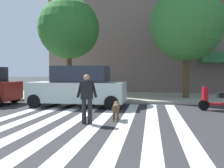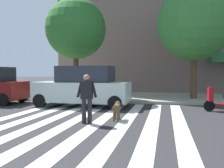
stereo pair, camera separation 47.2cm
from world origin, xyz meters
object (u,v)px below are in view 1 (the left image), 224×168
Objects in this scene: parked_car_behind_first at (79,87)px; parked_scooter at (217,100)px; street_tree_middle at (187,24)px; street_tree_nearest at (69,29)px; pedestrian_dog_walker at (87,96)px; dog_on_leash at (116,108)px.

parked_scooter is at bearing -1.93° from parked_car_behind_first.
parked_scooter is 5.73m from street_tree_middle.
street_tree_nearest is 0.91× the size of street_tree_middle.
parked_scooter is at bearing 36.46° from pedestrian_dog_walker.
parked_scooter is at bearing -78.29° from street_tree_middle.
parked_car_behind_first is at bearing 178.07° from parked_scooter.
street_tree_nearest is at bearing 122.45° from dog_on_leash.
parked_scooter is 9.30m from street_tree_nearest.
street_tree_nearest reaches higher than pedestrian_dog_walker.
street_tree_nearest is at bearing -172.71° from street_tree_middle.
street_tree_middle is 4.07× the size of pedestrian_dog_walker.
street_tree_middle reaches higher than dog_on_leash.
parked_car_behind_first is 3.94m from dog_on_leash.
street_tree_nearest is (-1.43, 2.78, 3.41)m from parked_car_behind_first.
dog_on_leash is at bearing -144.82° from parked_scooter.
parked_scooter is at bearing -20.77° from street_tree_nearest.
street_tree_middle is 6.75× the size of dog_on_leash.
dog_on_leash is at bearing -53.40° from parked_car_behind_first.
street_tree_nearest reaches higher than dog_on_leash.
street_tree_middle is 9.42m from pedestrian_dog_walker.
street_tree_nearest reaches higher than parked_scooter.
parked_scooter is 6.23m from pedestrian_dog_walker.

